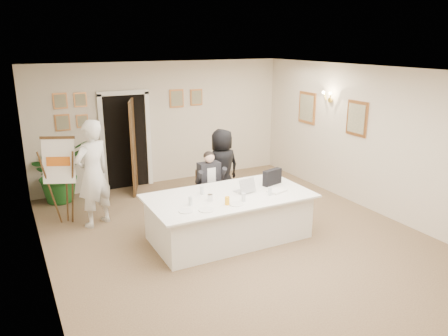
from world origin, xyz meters
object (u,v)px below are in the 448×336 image
standing_woman (222,168)px  potted_palm (59,172)px  seated_man (210,185)px  flip_chart (63,185)px  paper_stack (277,191)px  standing_man (93,174)px  steel_jug (210,198)px  conference_table (229,216)px  laptop_bag (272,177)px  oj_glass (227,201)px  laptop (244,184)px

standing_woman → potted_palm: size_ratio=1.25×
standing_woman → seated_man: bearing=37.3°
flip_chart → paper_stack: 3.82m
standing_man → steel_jug: (1.48, -1.71, -0.14)m
paper_stack → conference_table: bearing=164.2°
potted_palm → paper_stack: bearing=-48.0°
seated_man → flip_chart: (-2.49, 0.93, 0.10)m
seated_man → laptop_bag: seated_man is taller
standing_woman → flip_chart: bearing=-15.1°
potted_palm → oj_glass: bearing=-60.1°
flip_chart → oj_glass: (2.14, -2.28, 0.09)m
potted_palm → flip_chart: bearing=-93.6°
seated_man → paper_stack: size_ratio=4.11×
seated_man → steel_jug: size_ratio=11.80×
standing_man → potted_palm: size_ratio=1.55×
steel_jug → oj_glass: bearing=-59.1°
standing_man → oj_glass: bearing=101.2°
seated_man → flip_chart: flip_chart is taller
steel_jug → laptop: bearing=11.5°
seated_man → laptop_bag: size_ratio=3.31×
conference_table → standing_man: size_ratio=1.40×
potted_palm → paper_stack: (3.09, -3.43, 0.16)m
steel_jug → flip_chart: bearing=134.5°
laptop → paper_stack: size_ratio=1.07×
laptop → steel_jug: laptop is taller
laptop_bag → laptop: bearing=174.1°
conference_table → oj_glass: bearing=-121.5°
standing_man → laptop: bearing=116.0°
laptop → seated_man: bearing=93.4°
conference_table → paper_stack: paper_stack is taller
standing_man → oj_glass: size_ratio=14.94×
laptop → conference_table: bearing=178.4°
laptop → oj_glass: (-0.55, -0.42, -0.07)m
flip_chart → laptop: bearing=-34.8°
flip_chart → potted_palm: flip_chart is taller
flip_chart → conference_table: bearing=-38.7°
laptop_bag → conference_table: bearing=173.4°
conference_table → laptop_bag: 1.08m
seated_man → laptop_bag: bearing=-41.3°
conference_table → standing_woman: standing_woman is taller
conference_table → oj_glass: (-0.23, -0.38, 0.45)m
oj_glass → seated_man: bearing=75.6°
steel_jug → paper_stack: bearing=-5.6°
standing_woman → steel_jug: standing_woman is taller
oj_glass → conference_table: bearing=58.5°
oj_glass → steel_jug: 0.32m
oj_glass → steel_jug: bearing=120.9°
standing_man → standing_woman: 2.51m
standing_man → steel_jug: bearing=102.5°
standing_woman → paper_stack: bearing=89.5°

